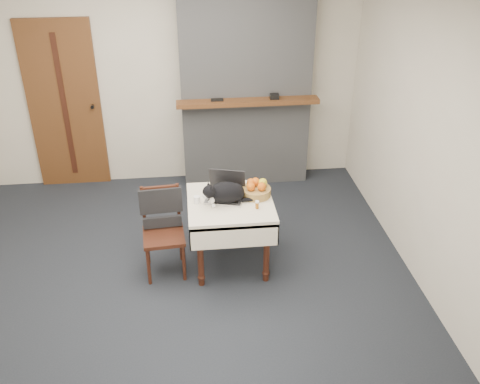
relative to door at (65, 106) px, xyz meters
The scene contains 12 objects.
ground 2.52m from the door, 58.72° to the right, with size 4.50×4.50×0.00m, color black.
room_shell 2.07m from the door, 51.56° to the right, with size 4.52×4.01×2.61m.
door is the anchor object (origin of this frame).
chimney 2.12m from the door, ahead, with size 1.62×0.48×2.60m.
side_table 2.60m from the door, 46.84° to the right, with size 0.78×0.78×0.70m.
laptop 2.49m from the door, 46.13° to the right, with size 0.41×0.37×0.25m.
cat 2.56m from the door, 47.68° to the right, with size 0.49×0.28×0.23m.
cream_jar 2.38m from the door, 52.19° to the right, with size 0.06×0.06×0.07m, color white.
pill_bottle 2.84m from the door, 45.60° to the right, with size 0.04×0.04×0.07m.
fruit_basket 2.70m from the door, 41.74° to the right, with size 0.27×0.27×0.16m.
desk_clutter 2.62m from the door, 43.44° to the right, with size 0.13×0.01×0.01m, color black.
chair 2.21m from the door, 58.75° to the right, with size 0.41×0.40×0.85m.
Camera 1 is at (0.18, -4.10, 3.18)m, focal length 40.00 mm.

